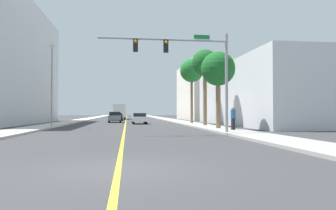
# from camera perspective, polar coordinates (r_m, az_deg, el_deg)

# --- Properties ---
(ground) EXTENTS (192.00, 192.00, 0.00)m
(ground) POSITION_cam_1_polar(r_m,az_deg,el_deg) (50.35, -7.78, -3.00)
(ground) COLOR #38383A
(sidewalk_left) EXTENTS (2.76, 168.00, 0.15)m
(sidewalk_left) POSITION_cam_1_polar(r_m,az_deg,el_deg) (51.01, -16.77, -2.85)
(sidewalk_left) COLOR beige
(sidewalk_left) RESTS_ON ground
(sidewalk_right) EXTENTS (2.76, 168.00, 0.15)m
(sidewalk_right) POSITION_cam_1_polar(r_m,az_deg,el_deg) (50.93, 1.22, -2.91)
(sidewalk_right) COLOR #9E9B93
(sidewalk_right) RESTS_ON ground
(lane_marking_center) EXTENTS (0.16, 144.00, 0.01)m
(lane_marking_center) POSITION_cam_1_polar(r_m,az_deg,el_deg) (50.35, -7.78, -3.00)
(lane_marking_center) COLOR yellow
(lane_marking_center) RESTS_ON ground
(building_right_near) EXTENTS (15.85, 24.56, 7.11)m
(building_right_near) POSITION_cam_1_polar(r_m,az_deg,el_deg) (39.97, 21.16, 1.73)
(building_right_near) COLOR silver
(building_right_near) RESTS_ON ground
(building_right_far) EXTENTS (11.93, 18.84, 11.03)m
(building_right_far) POSITION_cam_1_polar(r_m,az_deg,el_deg) (63.06, 8.35, 2.36)
(building_right_far) COLOR silver
(building_right_far) RESTS_ON ground
(traffic_signal_mast) EXTENTS (8.78, 0.36, 6.73)m
(traffic_signal_mast) POSITION_cam_1_polar(r_m,az_deg,el_deg) (21.13, 4.11, 8.16)
(traffic_signal_mast) COLOR gray
(traffic_signal_mast) RESTS_ON sidewalk_right
(street_lamp) EXTENTS (0.56, 0.28, 7.99)m
(street_lamp) POSITION_cam_1_polar(r_m,az_deg,el_deg) (32.23, -20.64, 4.23)
(street_lamp) COLOR gray
(street_lamp) RESTS_ON sidewalk_left
(palm_near) EXTENTS (2.91, 2.91, 6.51)m
(palm_near) POSITION_cam_1_polar(r_m,az_deg,el_deg) (26.84, 9.21, 6.45)
(palm_near) COLOR brown
(palm_near) RESTS_ON sidewalk_right
(palm_mid) EXTENTS (2.79, 2.79, 7.98)m
(palm_mid) POSITION_cam_1_polar(r_m,az_deg,el_deg) (33.14, 6.82, 7.51)
(palm_mid) COLOR brown
(palm_mid) RESTS_ON sidewalk_right
(palm_far) EXTENTS (2.95, 2.95, 8.05)m
(palm_far) POSITION_cam_1_polar(r_m,az_deg,el_deg) (39.16, 4.39, 6.23)
(palm_far) COLOR brown
(palm_far) RESTS_ON sidewalk_right
(car_gray) EXTENTS (1.90, 4.42, 1.53)m
(car_gray) POSITION_cam_1_polar(r_m,az_deg,el_deg) (45.53, -9.78, -2.20)
(car_gray) COLOR slate
(car_gray) RESTS_ON ground
(car_black) EXTENTS (1.84, 4.22, 1.33)m
(car_black) POSITION_cam_1_polar(r_m,az_deg,el_deg) (53.93, -9.33, -2.12)
(car_black) COLOR black
(car_black) RESTS_ON ground
(car_white) EXTENTS (1.86, 4.20, 1.37)m
(car_white) POSITION_cam_1_polar(r_m,az_deg,el_deg) (39.47, -5.31, -2.44)
(car_white) COLOR white
(car_white) RESTS_ON ground
(delivery_truck) EXTENTS (2.51, 8.55, 3.06)m
(delivery_truck) POSITION_cam_1_polar(r_m,az_deg,el_deg) (64.84, -8.88, -1.17)
(delivery_truck) COLOR silver
(delivery_truck) RESTS_ON ground
(pedestrian) EXTENTS (0.38, 0.38, 1.79)m
(pedestrian) POSITION_cam_1_polar(r_m,az_deg,el_deg) (24.22, 11.91, -2.37)
(pedestrian) COLOR black
(pedestrian) RESTS_ON sidewalk_right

